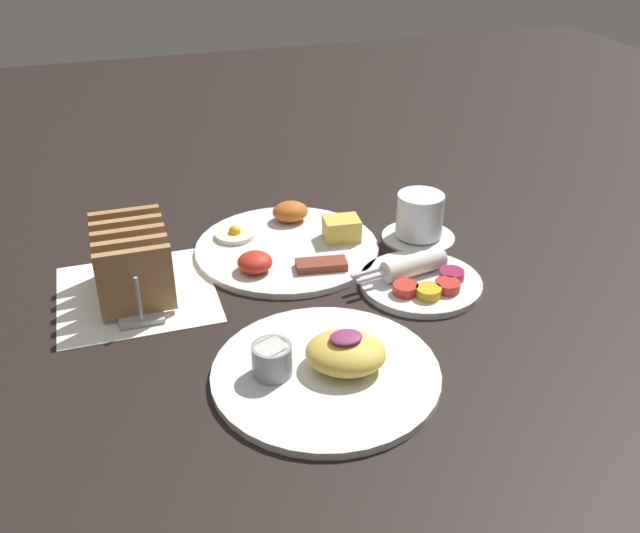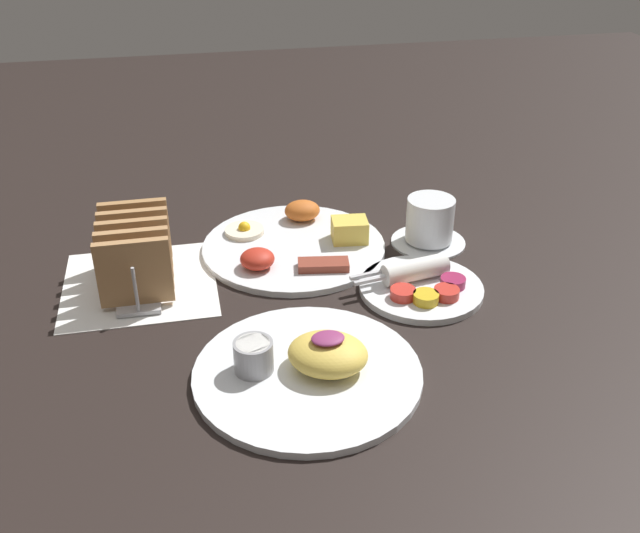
# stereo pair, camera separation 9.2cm
# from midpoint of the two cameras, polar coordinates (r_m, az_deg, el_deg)

# --- Properties ---
(ground_plane) EXTENTS (3.00, 3.00, 0.00)m
(ground_plane) POSITION_cam_midpoint_polar(r_m,az_deg,el_deg) (1.01, -4.84, -2.81)
(ground_plane) COLOR black
(napkin_flat) EXTENTS (0.22, 0.22, 0.00)m
(napkin_flat) POSITION_cam_midpoint_polar(r_m,az_deg,el_deg) (1.07, -16.86, -2.14)
(napkin_flat) COLOR white
(napkin_flat) RESTS_ON ground_plane
(plate_breakfast) EXTENTS (0.29, 0.29, 0.05)m
(plate_breakfast) POSITION_cam_midpoint_polar(r_m,az_deg,el_deg) (1.14, -4.86, 1.73)
(plate_breakfast) COLOR white
(plate_breakfast) RESTS_ON ground_plane
(plate_condiments) EXTENTS (0.19, 0.18, 0.04)m
(plate_condiments) POSITION_cam_midpoint_polar(r_m,az_deg,el_deg) (1.04, 5.55, -1.08)
(plate_condiments) COLOR white
(plate_condiments) RESTS_ON ground_plane
(plate_foreground) EXTENTS (0.28, 0.28, 0.06)m
(plate_foreground) POSITION_cam_midpoint_polar(r_m,az_deg,el_deg) (0.86, -2.55, -8.08)
(plate_foreground) COLOR white
(plate_foreground) RESTS_ON ground_plane
(toast_rack) EXTENTS (0.10, 0.18, 0.10)m
(toast_rack) POSITION_cam_midpoint_polar(r_m,az_deg,el_deg) (1.04, -17.27, 0.21)
(toast_rack) COLOR #B7B7BC
(toast_rack) RESTS_ON ground_plane
(coffee_cup) EXTENTS (0.12, 0.12, 0.08)m
(coffee_cup) POSITION_cam_midpoint_polar(r_m,az_deg,el_deg) (1.16, 5.73, 3.79)
(coffee_cup) COLOR white
(coffee_cup) RESTS_ON ground_plane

